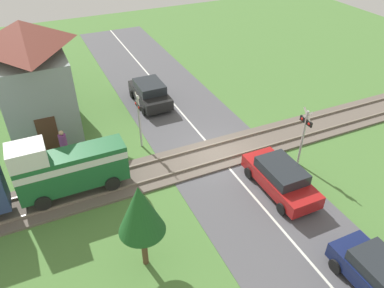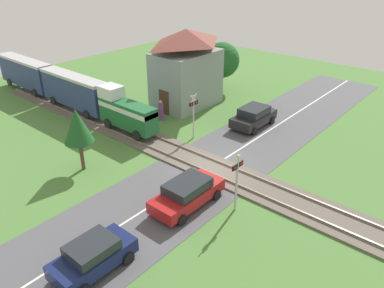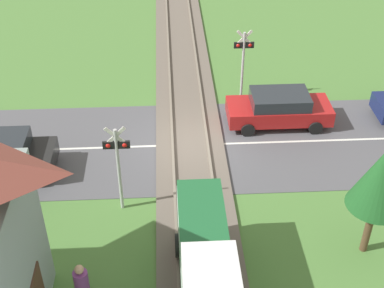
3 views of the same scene
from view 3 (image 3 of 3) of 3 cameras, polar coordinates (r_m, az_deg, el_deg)
The scene contains 8 objects.
ground_plane at distance 22.19m, azimuth -0.23°, elevation -0.14°, with size 60.00×60.00×0.00m, color #4C7A38.
road_surface at distance 22.19m, azimuth -0.23°, elevation -0.12°, with size 48.00×6.40×0.02m.
track_bed at distance 22.15m, azimuth -0.23°, elevation 0.01°, with size 2.80×48.00×0.24m.
car_near_crossing at distance 23.43m, azimuth 9.26°, elevation 3.81°, with size 4.46×1.97×1.51m.
crossing_signal_west_approach at distance 24.43m, azimuth 5.49°, elevation 9.29°, with size 0.90×0.18×3.46m.
crossing_signal_east_approach at distance 18.00m, azimuth -7.93°, elevation -1.51°, with size 0.90×0.18×3.46m.
pedestrian_by_station at distance 16.04m, azimuth -11.60°, elevation -14.85°, with size 0.42×0.42×1.70m.
tree_roadside_hedge at distance 16.71m, azimuth 19.59°, elevation -3.44°, with size 1.81×1.81×4.12m.
Camera 3 is at (0.91, 17.99, 12.96)m, focal length 50.00 mm.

